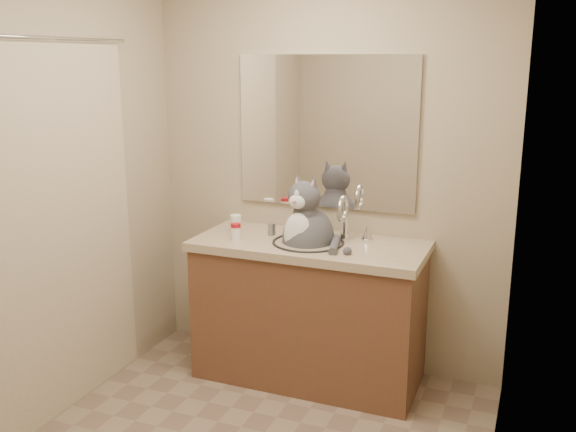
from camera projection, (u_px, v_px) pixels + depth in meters
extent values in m
cube|color=tan|center=(326.00, 174.00, 3.87)|extent=(2.20, 0.01, 2.40)
cube|color=tan|center=(8.00, 336.00, 1.61)|extent=(2.20, 0.01, 2.40)
cube|color=tan|center=(31.00, 201.00, 3.14)|extent=(0.01, 2.50, 2.40)
cube|color=tan|center=(504.00, 249.00, 2.34)|extent=(0.01, 2.50, 2.40)
cube|color=brown|center=(309.00, 315.00, 3.80)|extent=(1.30, 0.55, 0.80)
cube|color=tan|center=(309.00, 246.00, 3.70)|extent=(1.34, 0.59, 0.05)
torus|color=black|center=(308.00, 242.00, 3.67)|extent=(0.42, 0.42, 0.02)
ellipsoid|color=white|center=(308.00, 255.00, 3.69)|extent=(0.40, 0.40, 0.15)
cylinder|color=silver|center=(346.00, 222.00, 3.74)|extent=(0.03, 0.03, 0.18)
torus|color=silver|center=(343.00, 209.00, 3.66)|extent=(0.03, 0.16, 0.16)
cone|color=silver|center=(367.00, 232.00, 3.70)|extent=(0.06, 0.06, 0.08)
cube|color=white|center=(326.00, 133.00, 3.79)|extent=(1.10, 0.02, 0.90)
cube|color=beige|center=(57.00, 236.00, 3.25)|extent=(0.01, 1.20, 1.90)
cylinder|color=silver|center=(40.00, 38.00, 3.02)|extent=(0.02, 1.30, 0.02)
ellipsoid|color=#49494E|center=(308.00, 241.00, 3.71)|extent=(0.37, 0.39, 0.41)
ellipsoid|color=white|center=(298.00, 235.00, 3.60)|extent=(0.18, 0.13, 0.26)
ellipsoid|color=#49494E|center=(304.00, 197.00, 3.60)|extent=(0.22, 0.20, 0.18)
ellipsoid|color=white|center=(297.00, 202.00, 3.55)|extent=(0.10, 0.07, 0.08)
sphere|color=#D88C8C|center=(294.00, 201.00, 3.53)|extent=(0.02, 0.02, 0.02)
cone|color=#49494E|center=(298.00, 181.00, 3.62)|extent=(0.09, 0.08, 0.09)
cone|color=#49494E|center=(314.00, 183.00, 3.57)|extent=(0.09, 0.08, 0.09)
cylinder|color=#49494E|center=(335.00, 245.00, 3.56)|extent=(0.10, 0.28, 0.05)
cylinder|color=white|center=(236.00, 233.00, 3.72)|extent=(0.07, 0.07, 0.08)
cylinder|color=#A8111B|center=(236.00, 225.00, 3.71)|extent=(0.07, 0.07, 0.02)
cylinder|color=white|center=(236.00, 226.00, 3.86)|extent=(0.08, 0.08, 0.09)
cylinder|color=orange|center=(236.00, 226.00, 3.86)|extent=(0.08, 0.08, 0.04)
cylinder|color=white|center=(236.00, 217.00, 3.85)|extent=(0.09, 0.09, 0.02)
cylinder|color=gray|center=(272.00, 229.00, 3.82)|extent=(0.06, 0.06, 0.07)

